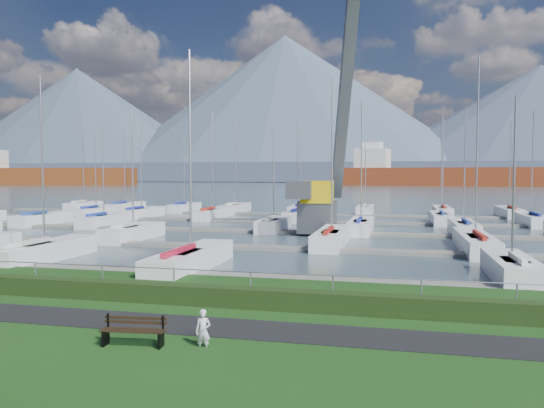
% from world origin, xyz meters
% --- Properties ---
extents(path, '(160.00, 2.00, 0.04)m').
position_xyz_m(path, '(0.00, -3.00, 0.01)').
color(path, black).
rests_on(path, grass).
extents(water, '(800.00, 540.00, 0.20)m').
position_xyz_m(water, '(0.00, 260.00, -0.40)').
color(water, '#3B4E57').
extents(hedge, '(80.00, 0.70, 0.70)m').
position_xyz_m(hedge, '(0.00, -0.40, 0.35)').
color(hedge, black).
rests_on(hedge, grass).
extents(fence, '(80.00, 0.04, 0.04)m').
position_xyz_m(fence, '(0.00, 0.00, 1.20)').
color(fence, '#9A9CA2').
rests_on(fence, grass).
extents(foothill, '(900.00, 80.00, 12.00)m').
position_xyz_m(foothill, '(0.00, 330.00, 6.00)').
color(foothill, '#475068').
rests_on(foothill, water).
extents(mountains, '(1190.00, 360.00, 115.00)m').
position_xyz_m(mountains, '(7.35, 404.62, 46.68)').
color(mountains, '#404D5E').
rests_on(mountains, water).
extents(docks, '(90.00, 41.60, 0.25)m').
position_xyz_m(docks, '(0.00, 26.00, -0.22)').
color(docks, gray).
rests_on(docks, water).
extents(bench_right, '(1.83, 0.61, 0.85)m').
position_xyz_m(bench_right, '(0.07, -5.20, 0.42)').
color(bench_right, black).
rests_on(bench_right, grass).
extents(person, '(0.44, 0.30, 1.19)m').
position_xyz_m(person, '(1.98, -4.84, 0.60)').
color(person, silver).
rests_on(person, grass).
extents(crane, '(6.02, 13.23, 22.35)m').
position_xyz_m(crane, '(1.23, 26.67, 5.33)').
color(crane, '#5B5C62').
rests_on(crane, water).
extents(cargo_ship_west, '(82.52, 30.14, 21.50)m').
position_xyz_m(cargo_ship_west, '(-153.91, 194.09, 3.75)').
color(cargo_ship_west, brown).
rests_on(cargo_ship_west, water).
extents(cargo_ship_mid, '(113.00, 34.61, 21.50)m').
position_xyz_m(cargo_ship_mid, '(31.09, 218.48, 3.44)').
color(cargo_ship_mid, maroon).
rests_on(cargo_ship_mid, water).
extents(sailboat_fleet, '(74.76, 50.29, 13.74)m').
position_xyz_m(sailboat_fleet, '(-0.70, 28.79, 5.37)').
color(sailboat_fleet, maroon).
rests_on(sailboat_fleet, water).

